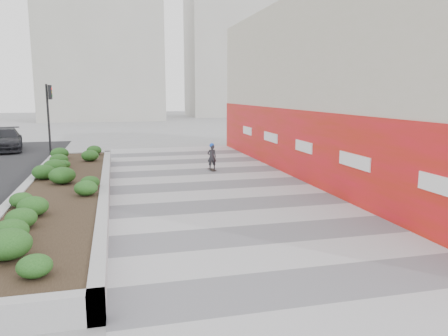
% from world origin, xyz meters
% --- Properties ---
extents(ground, '(160.00, 160.00, 0.00)m').
position_xyz_m(ground, '(0.00, 0.00, 0.00)').
color(ground, gray).
rests_on(ground, ground).
extents(walkway, '(8.00, 36.00, 0.01)m').
position_xyz_m(walkway, '(0.00, 3.00, 0.01)').
color(walkway, '#A8A8AD').
rests_on(walkway, ground).
extents(building, '(6.04, 24.08, 8.00)m').
position_xyz_m(building, '(6.98, 8.98, 3.98)').
color(building, beige).
rests_on(building, ground).
extents(planter, '(3.00, 18.00, 0.90)m').
position_xyz_m(planter, '(-5.50, 7.00, 0.42)').
color(planter, '#9E9EA0').
rests_on(planter, ground).
extents(traffic_signal_near, '(0.33, 0.28, 4.20)m').
position_xyz_m(traffic_signal_near, '(-7.23, 17.50, 2.76)').
color(traffic_signal_near, black).
rests_on(traffic_signal_near, ground).
extents(distant_bldg_north_l, '(16.00, 12.00, 20.00)m').
position_xyz_m(distant_bldg_north_l, '(-5.00, 55.00, 10.00)').
color(distant_bldg_north_l, '#ADAAA3').
rests_on(distant_bldg_north_l, ground).
extents(distant_bldg_north_r, '(14.00, 10.00, 24.00)m').
position_xyz_m(distant_bldg_north_r, '(15.00, 60.00, 12.00)').
color(distant_bldg_north_r, '#ADAAA3').
rests_on(distant_bldg_north_r, ground).
extents(manhole_cover, '(0.44, 0.44, 0.01)m').
position_xyz_m(manhole_cover, '(0.50, 3.00, 0.00)').
color(manhole_cover, '#595654').
rests_on(manhole_cover, ground).
extents(skateboarder, '(0.45, 0.74, 1.35)m').
position_xyz_m(skateboarder, '(0.77, 11.48, 0.69)').
color(skateboarder, beige).
rests_on(skateboarder, ground).
extents(car_dark, '(2.83, 5.22, 1.44)m').
position_xyz_m(car_dark, '(-10.63, 22.00, 0.72)').
color(car_dark, black).
rests_on(car_dark, ground).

